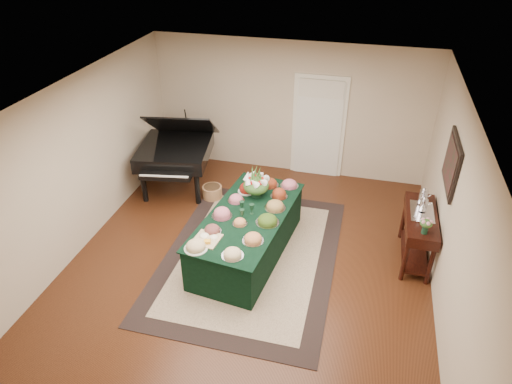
% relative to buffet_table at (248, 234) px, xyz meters
% --- Properties ---
extents(ground, '(6.00, 6.00, 0.00)m').
position_rel_buffet_table_xyz_m(ground, '(0.08, -0.09, -0.38)').
color(ground, black).
rests_on(ground, ground).
extents(area_rug, '(2.67, 3.73, 0.01)m').
position_rel_buffet_table_xyz_m(area_rug, '(0.07, -0.07, -0.38)').
color(area_rug, black).
rests_on(area_rug, ground).
extents(kitchen_doorway, '(1.05, 0.07, 2.10)m').
position_rel_buffet_table_xyz_m(kitchen_doorway, '(0.68, 2.88, 0.64)').
color(kitchen_doorway, white).
rests_on(kitchen_doorway, ground).
extents(buffet_table, '(1.41, 2.50, 0.76)m').
position_rel_buffet_table_xyz_m(buffet_table, '(0.00, 0.00, 0.00)').
color(buffet_table, black).
rests_on(buffet_table, ground).
extents(food_platters, '(1.26, 2.29, 0.13)m').
position_rel_buffet_table_xyz_m(food_platters, '(0.02, 0.09, 0.42)').
color(food_platters, silver).
rests_on(food_platters, buffet_table).
extents(cutting_board, '(0.40, 0.40, 0.10)m').
position_rel_buffet_table_xyz_m(cutting_board, '(-0.39, -0.73, 0.41)').
color(cutting_board, tan).
rests_on(cutting_board, buffet_table).
extents(green_goblets, '(0.24, 0.28, 0.18)m').
position_rel_buffet_table_xyz_m(green_goblets, '(-0.03, -0.01, 0.47)').
color(green_goblets, '#13301E').
rests_on(green_goblets, buffet_table).
extents(floral_centerpiece, '(0.43, 0.43, 0.43)m').
position_rel_buffet_table_xyz_m(floral_centerpiece, '(-0.00, 0.54, 0.63)').
color(floral_centerpiece, '#13301E').
rests_on(floral_centerpiece, buffet_table).
extents(grand_piano, '(1.57, 1.75, 1.63)m').
position_rel_buffet_table_xyz_m(grand_piano, '(-1.87, 1.63, 0.42)').
color(grand_piano, black).
rests_on(grand_piano, ground).
extents(wicker_basket, '(0.38, 0.38, 0.24)m').
position_rel_buffet_table_xyz_m(wicker_basket, '(-1.10, 1.44, -0.26)').
color(wicker_basket, '#93633B').
rests_on(wicker_basket, ground).
extents(mahogany_sideboard, '(0.45, 1.26, 0.85)m').
position_rel_buffet_table_xyz_m(mahogany_sideboard, '(2.58, 0.52, 0.28)').
color(mahogany_sideboard, black).
rests_on(mahogany_sideboard, ground).
extents(tea_service, '(0.34, 0.58, 0.30)m').
position_rel_buffet_table_xyz_m(tea_service, '(2.58, 0.69, 0.59)').
color(tea_service, silver).
rests_on(tea_service, mahogany_sideboard).
extents(pink_bouquet, '(0.19, 0.19, 0.25)m').
position_rel_buffet_table_xyz_m(pink_bouquet, '(2.58, 0.05, 0.63)').
color(pink_bouquet, '#13301E').
rests_on(pink_bouquet, mahogany_sideboard).
extents(wall_painting, '(0.05, 0.95, 0.75)m').
position_rel_buffet_table_xyz_m(wall_painting, '(2.80, 0.52, 1.37)').
color(wall_painting, black).
rests_on(wall_painting, ground).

